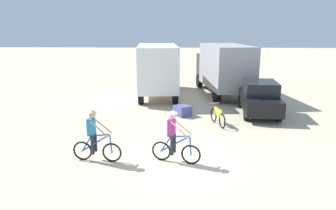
# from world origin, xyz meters

# --- Properties ---
(ground_plane) EXTENTS (120.00, 120.00, 0.00)m
(ground_plane) POSITION_xyz_m (0.00, 0.00, 0.00)
(ground_plane) COLOR beige
(box_truck_avon_van) EXTENTS (2.89, 6.91, 3.35)m
(box_truck_avon_van) POSITION_xyz_m (-1.42, 10.63, 1.87)
(box_truck_avon_van) COLOR white
(box_truck_avon_van) RESTS_ON ground
(box_truck_grey_hauler) EXTENTS (3.29, 7.01, 3.35)m
(box_truck_grey_hauler) POSITION_xyz_m (2.97, 11.20, 1.87)
(box_truck_grey_hauler) COLOR #9E9EA3
(box_truck_grey_hauler) RESTS_ON ground
(sedan_parked) EXTENTS (2.13, 4.34, 1.76)m
(sedan_parked) POSITION_xyz_m (4.20, 6.25, 0.88)
(sedan_parked) COLOR black
(sedan_parked) RESTS_ON ground
(cyclist_orange_shirt) EXTENTS (1.73, 0.52, 1.82)m
(cyclist_orange_shirt) POSITION_xyz_m (-2.88, -0.02, 0.85)
(cyclist_orange_shirt) COLOR black
(cyclist_orange_shirt) RESTS_ON ground
(cyclist_cowboy_hat) EXTENTS (1.68, 0.66, 1.82)m
(cyclist_cowboy_hat) POSITION_xyz_m (-0.18, -0.02, 0.85)
(cyclist_cowboy_hat) COLOR black
(cyclist_cowboy_hat) RESTS_ON ground
(bicycle_spare) EXTENTS (0.63, 1.68, 0.97)m
(bicycle_spare) POSITION_xyz_m (1.81, 4.26, 0.40)
(bicycle_spare) COLOR black
(bicycle_spare) RESTS_ON ground
(supply_crate) EXTENTS (0.99, 1.00, 0.54)m
(supply_crate) POSITION_xyz_m (0.20, 5.79, 0.27)
(supply_crate) COLOR #4C5199
(supply_crate) RESTS_ON ground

